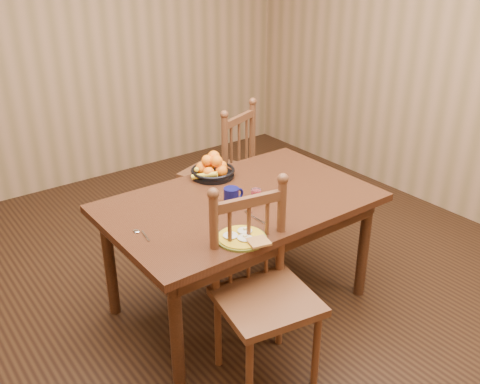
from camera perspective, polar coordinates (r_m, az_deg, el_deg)
room at (r=2.98m, az=0.00°, el=9.59°), size 4.52×5.02×2.72m
dining_table at (r=3.24m, az=0.00°, el=-2.16°), size 1.60×1.00×0.75m
chair_far at (r=4.21m, az=-1.93°, el=2.26°), size 0.61×0.59×1.05m
chair_near at (r=2.80m, az=2.44°, el=-10.69°), size 0.55×0.53×1.05m
breakfast_plate at (r=2.78m, az=0.25°, el=-4.89°), size 0.26×0.30×0.04m
fork at (r=3.00m, az=1.43°, el=-2.61°), size 0.03×0.18×0.00m
spoon at (r=2.89m, az=-10.67°, el=-4.27°), size 0.05×0.16×0.01m
coffee_mug at (r=3.13m, az=-0.87°, el=-0.39°), size 0.13×0.09×0.10m
juice_glass at (r=3.14m, az=1.74°, el=-0.52°), size 0.06×0.06×0.09m
fruit_bowl at (r=3.49m, az=-2.96°, el=2.49°), size 0.29×0.29×0.17m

